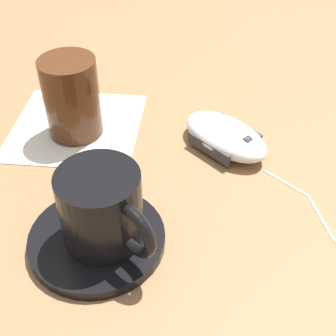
{
  "coord_description": "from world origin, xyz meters",
  "views": [
    {
      "loc": [
        -0.27,
        0.29,
        0.34
      ],
      "look_at": [
        -0.07,
        -0.01,
        0.03
      ],
      "focal_mm": 50.0,
      "sensor_mm": 36.0,
      "label": 1
    }
  ],
  "objects_px": {
    "computer_mouse": "(225,136)",
    "drinking_glass": "(72,97)",
    "saucer": "(97,239)",
    "coffee_cup": "(103,209)"
  },
  "relations": [
    {
      "from": "computer_mouse",
      "to": "drinking_glass",
      "type": "bearing_deg",
      "value": 24.21
    },
    {
      "from": "computer_mouse",
      "to": "drinking_glass",
      "type": "distance_m",
      "value": 0.18
    },
    {
      "from": "computer_mouse",
      "to": "drinking_glass",
      "type": "height_order",
      "value": "drinking_glass"
    },
    {
      "from": "drinking_glass",
      "to": "coffee_cup",
      "type": "bearing_deg",
      "value": 140.73
    },
    {
      "from": "saucer",
      "to": "computer_mouse",
      "type": "bearing_deg",
      "value": -98.74
    },
    {
      "from": "drinking_glass",
      "to": "computer_mouse",
      "type": "bearing_deg",
      "value": -155.79
    },
    {
      "from": "saucer",
      "to": "coffee_cup",
      "type": "bearing_deg",
      "value": -155.35
    },
    {
      "from": "saucer",
      "to": "computer_mouse",
      "type": "height_order",
      "value": "computer_mouse"
    },
    {
      "from": "computer_mouse",
      "to": "drinking_glass",
      "type": "relative_size",
      "value": 1.3
    },
    {
      "from": "coffee_cup",
      "to": "computer_mouse",
      "type": "distance_m",
      "value": 0.19
    }
  ]
}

